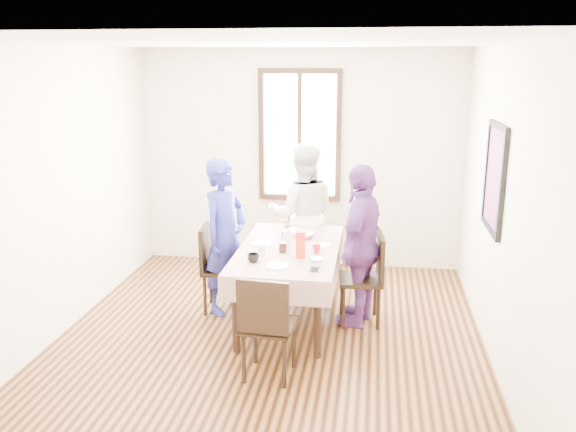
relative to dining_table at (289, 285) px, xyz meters
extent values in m
plane|color=black|center=(-0.12, -0.48, -0.38)|extent=(4.50, 4.50, 0.00)
plane|color=beige|center=(-0.12, 1.77, 0.98)|extent=(4.00, 0.00, 4.00)
plane|color=beige|center=(1.88, -0.48, 0.98)|extent=(0.00, 4.50, 4.50)
cube|color=black|center=(-0.12, 1.75, 1.27)|extent=(1.02, 0.06, 1.62)
cube|color=white|center=(-0.12, 1.76, 1.27)|extent=(0.90, 0.02, 1.50)
cube|color=red|center=(1.86, -0.18, 1.18)|extent=(0.04, 0.76, 0.96)
cube|color=black|center=(0.00, 0.00, 0.00)|extent=(0.85, 1.63, 0.75)
cube|color=#500707|center=(0.00, 0.00, 0.38)|extent=(0.97, 1.75, 0.01)
cube|color=black|center=(-0.71, 0.15, 0.08)|extent=(0.46, 0.46, 0.91)
cube|color=black|center=(0.71, 0.05, 0.08)|extent=(0.46, 0.46, 0.91)
cube|color=black|center=(0.00, 1.12, 0.08)|extent=(0.45, 0.45, 0.91)
cube|color=black|center=(0.00, -1.12, 0.08)|extent=(0.45, 0.45, 0.91)
imported|color=navy|center=(-0.69, 0.15, 0.43)|extent=(0.59, 0.69, 1.60)
imported|color=white|center=(0.00, 1.10, 0.45)|extent=(0.88, 0.73, 1.65)
imported|color=#653480|center=(0.69, 0.05, 0.43)|extent=(0.65, 1.02, 1.61)
imported|color=black|center=(-0.26, -0.48, 0.43)|extent=(0.12, 0.12, 0.08)
imported|color=red|center=(0.29, -0.12, 0.43)|extent=(0.12, 0.12, 0.08)
imported|color=#0C7226|center=(-0.09, 0.34, 0.42)|extent=(0.12, 0.12, 0.07)
imported|color=white|center=(0.10, 0.37, 0.41)|extent=(0.26, 0.26, 0.06)
cube|color=red|center=(0.15, -0.27, 0.51)|extent=(0.08, 0.08, 0.25)
cylinder|color=white|center=(0.33, -0.49, 0.42)|extent=(0.12, 0.12, 0.06)
cylinder|color=black|center=(-0.04, -0.15, 0.44)|extent=(0.07, 0.07, 0.10)
cylinder|color=silver|center=(-0.22, -0.28, 0.44)|extent=(0.08, 0.08, 0.11)
cube|color=black|center=(0.32, -0.59, 0.39)|extent=(0.07, 0.15, 0.01)
cylinder|color=silver|center=(-0.04, 0.09, 0.46)|extent=(0.07, 0.07, 0.15)
cylinder|color=white|center=(-0.29, 0.08, 0.39)|extent=(0.20, 0.20, 0.01)
cylinder|color=white|center=(0.30, 0.11, 0.39)|extent=(0.20, 0.20, 0.01)
cylinder|color=white|center=(-0.02, 0.61, 0.39)|extent=(0.20, 0.20, 0.01)
cylinder|color=white|center=(-0.02, -0.55, 0.39)|extent=(0.20, 0.20, 0.01)
cylinder|color=blue|center=(0.33, -0.49, 0.45)|extent=(0.12, 0.12, 0.01)
camera|label=1|loc=(0.81, -5.55, 2.19)|focal=37.26mm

